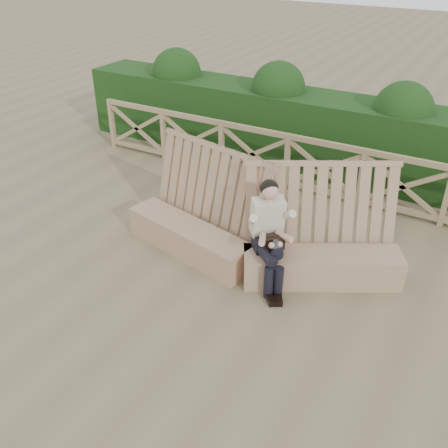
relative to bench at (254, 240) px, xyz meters
The scene contains 5 objects.
ground 1.04m from the bench, 84.14° to the right, with size 60.00×60.00×0.00m, color brown.
bench is the anchor object (origin of this frame).
woman 0.60m from the bench, 37.72° to the right, with size 0.82×0.92×1.52m.
guardrail 2.56m from the bench, 87.81° to the left, with size 10.10×0.09×1.10m.
hedge 3.77m from the bench, 88.51° to the left, with size 12.00×1.20×1.50m, color black.
Camera 1 is at (2.59, -4.62, 4.36)m, focal length 40.00 mm.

